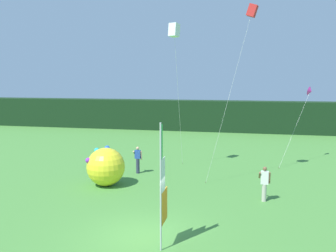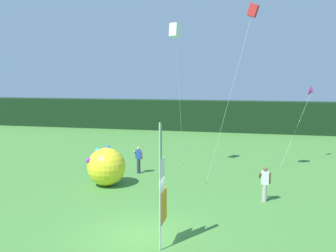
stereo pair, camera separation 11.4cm
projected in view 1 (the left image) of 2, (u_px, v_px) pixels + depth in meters
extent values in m
plane|color=#478438|center=(142.00, 236.00, 13.69)|extent=(120.00, 120.00, 0.00)
cube|color=black|center=(213.00, 116.00, 40.95)|extent=(80.00, 2.40, 3.44)
cylinder|color=#B7B7BC|center=(161.00, 188.00, 12.26)|extent=(0.06, 0.06, 4.48)
cube|color=orange|center=(164.00, 206.00, 12.87)|extent=(0.02, 0.97, 1.20)
cube|color=white|center=(163.00, 175.00, 12.54)|extent=(0.02, 0.60, 1.20)
cube|color=green|center=(162.00, 142.00, 12.20)|extent=(0.02, 0.23, 1.20)
cylinder|color=#B7B2A3|center=(264.00, 193.00, 17.51)|extent=(0.22, 0.22, 0.86)
cube|color=white|center=(265.00, 178.00, 17.41)|extent=(0.36, 0.20, 0.64)
sphere|color=brown|center=(265.00, 169.00, 17.35)|extent=(0.20, 0.20, 0.20)
cylinder|color=brown|center=(260.00, 175.00, 17.51)|extent=(0.09, 0.48, 0.42)
cylinder|color=brown|center=(270.00, 178.00, 17.37)|extent=(0.09, 0.14, 0.56)
cylinder|color=#2D334C|center=(138.00, 166.00, 22.70)|extent=(0.22, 0.22, 0.95)
cube|color=#284CA8|center=(138.00, 154.00, 22.60)|extent=(0.36, 0.20, 0.53)
sphere|color=tan|center=(138.00, 148.00, 22.55)|extent=(0.20, 0.20, 0.20)
cylinder|color=tan|center=(135.00, 153.00, 22.70)|extent=(0.09, 0.48, 0.42)
cylinder|color=tan|center=(141.00, 155.00, 22.57)|extent=(0.09, 0.14, 0.56)
sphere|color=yellow|center=(106.00, 167.00, 20.03)|extent=(2.13, 2.13, 2.13)
sphere|color=purple|center=(88.00, 160.00, 19.59)|extent=(0.30, 0.30, 0.30)
sphere|color=blue|center=(107.00, 148.00, 20.35)|extent=(0.30, 0.30, 0.30)
sphere|color=#23B2C6|center=(97.00, 150.00, 20.23)|extent=(0.30, 0.30, 0.30)
cylinder|color=brown|center=(183.00, 163.00, 25.23)|extent=(0.03, 0.03, 0.08)
cylinder|color=silver|center=(179.00, 101.00, 23.79)|extent=(0.26, 1.85, 8.91)
cube|color=white|center=(174.00, 30.00, 22.34)|extent=(0.72, 0.77, 0.85)
cylinder|color=brown|center=(206.00, 182.00, 20.62)|extent=(0.03, 0.03, 0.08)
cylinder|color=silver|center=(229.00, 97.00, 20.46)|extent=(2.34, 1.49, 9.72)
cube|color=red|center=(252.00, 11.00, 20.29)|extent=(0.70, 0.56, 0.77)
cylinder|color=brown|center=(279.00, 168.00, 23.95)|extent=(0.03, 0.03, 0.08)
cylinder|color=silver|center=(295.00, 129.00, 24.74)|extent=(2.18, 2.79, 5.04)
cone|color=#DB33A8|center=(310.00, 91.00, 25.53)|extent=(0.59, 0.71, 0.65)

